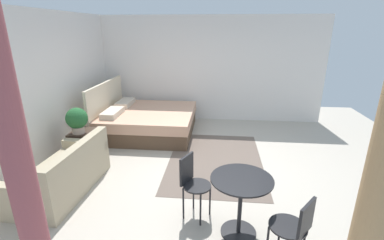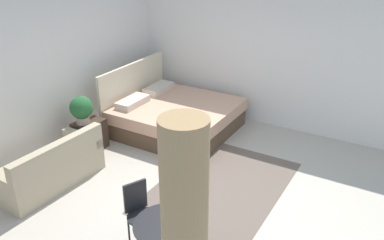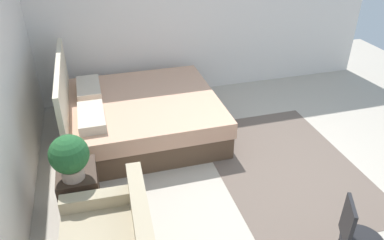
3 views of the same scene
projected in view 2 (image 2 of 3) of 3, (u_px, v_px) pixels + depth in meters
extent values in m
cube|color=#B2A899|center=(198.00, 194.00, 5.88)|extent=(8.70, 8.78, 0.02)
cube|color=silver|center=(47.00, 74.00, 6.64)|extent=(8.70, 0.12, 2.70)
cube|color=silver|center=(273.00, 58.00, 7.54)|extent=(0.12, 5.78, 2.70)
cube|color=#66564C|center=(220.00, 186.00, 6.03)|extent=(2.52, 1.73, 0.01)
cube|color=brown|center=(177.00, 123.00, 7.69)|extent=(1.93, 2.00, 0.32)
cube|color=tan|center=(177.00, 110.00, 7.58)|extent=(1.97, 2.04, 0.23)
cube|color=beige|center=(134.00, 92.00, 7.98)|extent=(1.98, 0.07, 1.19)
cube|color=beige|center=(133.00, 102.00, 7.51)|extent=(0.69, 0.32, 0.12)
cube|color=beige|center=(159.00, 88.00, 8.17)|extent=(0.69, 0.32, 0.12)
cube|color=tan|center=(48.00, 172.00, 6.05)|extent=(1.63, 0.86, 0.38)
cube|color=tan|center=(59.00, 155.00, 5.73)|extent=(1.60, 0.21, 0.40)
cube|color=tan|center=(82.00, 138.00, 6.50)|extent=(0.17, 0.80, 0.14)
cube|color=tan|center=(1.00, 180.00, 5.39)|extent=(0.17, 0.80, 0.14)
cube|color=#38281E|center=(90.00, 135.00, 6.99)|extent=(0.50, 0.40, 0.54)
cylinder|color=tan|center=(83.00, 120.00, 6.78)|extent=(0.22, 0.22, 0.12)
sphere|color=#235B2D|center=(81.00, 108.00, 6.69)|extent=(0.39, 0.39, 0.39)
cylinder|color=black|center=(168.00, 225.00, 4.10)|extent=(0.72, 0.72, 0.02)
cylinder|color=black|center=(158.00, 235.00, 4.73)|extent=(0.02, 0.02, 0.46)
cylinder|color=black|center=(129.00, 231.00, 4.79)|extent=(0.02, 0.02, 0.46)
cylinder|color=black|center=(148.00, 223.00, 4.92)|extent=(0.02, 0.02, 0.46)
cylinder|color=black|center=(142.00, 217.00, 4.66)|extent=(0.48, 0.48, 0.02)
cube|color=black|center=(135.00, 196.00, 4.69)|extent=(0.28, 0.15, 0.38)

